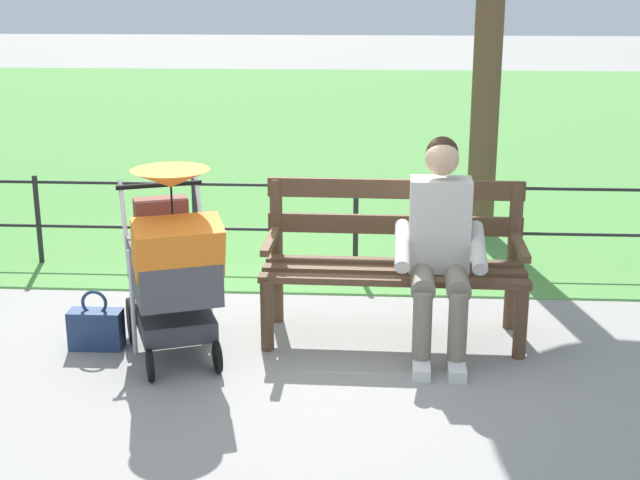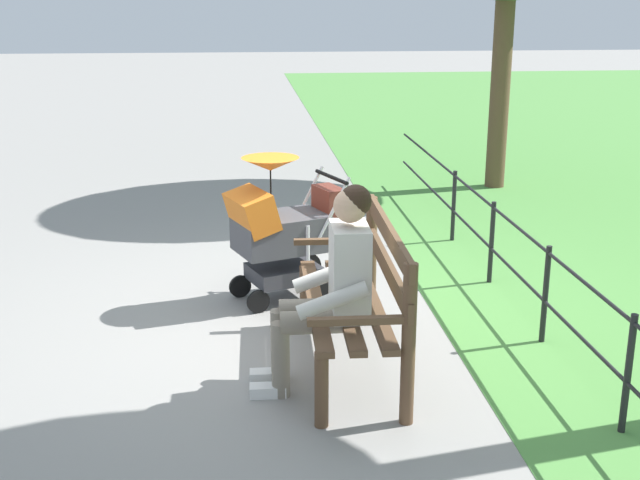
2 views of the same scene
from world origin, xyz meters
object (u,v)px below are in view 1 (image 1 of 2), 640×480
object	(u,v)px
stroller	(173,262)
handbag	(96,328)
park_bench	(394,254)
person_on_bench	(440,241)

from	to	relation	value
stroller	handbag	bearing A→B (deg)	-12.23
park_bench	stroller	world-z (taller)	stroller
person_on_bench	handbag	xyz separation A→B (m)	(2.06, 0.11, -0.55)
park_bench	stroller	xyz separation A→B (m)	(1.28, 0.45, 0.07)
stroller	handbag	world-z (taller)	stroller
handbag	stroller	bearing A→B (deg)	167.77
park_bench	handbag	xyz separation A→B (m)	(1.79, 0.34, -0.40)
park_bench	person_on_bench	bearing A→B (deg)	139.74
stroller	person_on_bench	bearing A→B (deg)	-171.65
park_bench	handbag	bearing A→B (deg)	10.66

